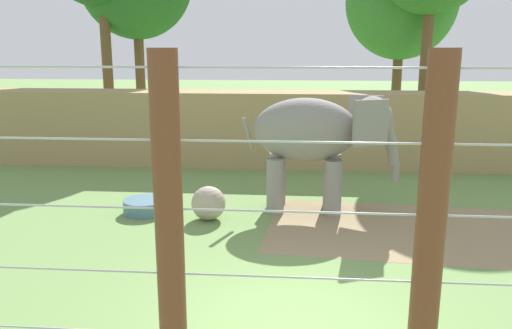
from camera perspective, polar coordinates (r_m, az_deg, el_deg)
The scene contains 8 objects.
ground_plane at distance 8.03m, azimuth 4.09°, elevation -17.63°, with size 120.00×120.00×0.00m, color #6B8E4C.
dirt_patch at distance 12.28m, azimuth 15.51°, elevation -6.96°, with size 5.92×3.91×0.01m, color #937F5B.
embankment_wall at distance 18.04m, azimuth 4.56°, elevation 3.98°, with size 36.00×1.80×2.59m, color tan.
elephant at distance 12.86m, azimuth 6.88°, elevation 3.25°, with size 3.96×1.67×2.93m.
enrichment_ball at distance 12.41m, azimuth -5.33°, elevation -4.32°, with size 0.83×0.83×0.83m, color tan.
cable_fence at distance 4.82m, azimuth 4.32°, elevation -12.06°, with size 9.29×0.27×4.08m.
water_tub at distance 13.22m, azimuth -12.24°, elevation -4.54°, with size 1.10×1.10×0.35m.
tree_far_left at distance 25.08m, azimuth 15.93°, elevation 17.14°, with size 5.01×5.01×8.80m.
Camera 1 is at (0.02, -6.92, 4.07)m, focal length 35.83 mm.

